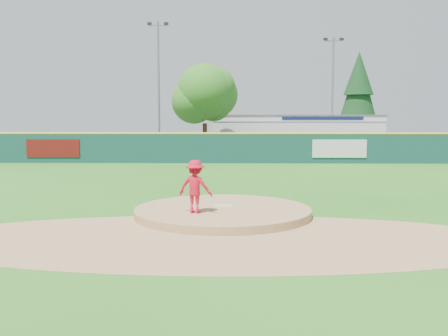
{
  "coord_description": "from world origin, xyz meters",
  "views": [
    {
      "loc": [
        0.34,
        -15.35,
        3.06
      ],
      "look_at": [
        0.0,
        2.0,
        1.3
      ],
      "focal_mm": 40.0,
      "sensor_mm": 36.0,
      "label": 1
    }
  ],
  "objects_px": {
    "pitcher": "(195,187)",
    "van": "(218,145)",
    "pool_building_grp": "(294,132)",
    "light_pole_right": "(332,89)",
    "deciduous_tree": "(205,99)",
    "playground_slide": "(44,147)",
    "light_pole_left": "(159,82)",
    "conifer_tree": "(358,93)"
  },
  "relations": [
    {
      "from": "conifer_tree",
      "to": "van",
      "type": "bearing_deg",
      "value": -144.15
    },
    {
      "from": "light_pole_right",
      "to": "light_pole_left",
      "type": "bearing_deg",
      "value": -172.41
    },
    {
      "from": "conifer_tree",
      "to": "light_pole_left",
      "type": "bearing_deg",
      "value": -154.65
    },
    {
      "from": "playground_slide",
      "to": "van",
      "type": "bearing_deg",
      "value": 12.67
    },
    {
      "from": "pitcher",
      "to": "conifer_tree",
      "type": "distance_m",
      "value": 39.58
    },
    {
      "from": "pool_building_grp",
      "to": "playground_slide",
      "type": "bearing_deg",
      "value": -155.96
    },
    {
      "from": "van",
      "to": "light_pole_right",
      "type": "height_order",
      "value": "light_pole_right"
    },
    {
      "from": "pitcher",
      "to": "light_pole_right",
      "type": "xyz_separation_m",
      "value": [
        9.79,
        29.82,
        4.51
      ]
    },
    {
      "from": "van",
      "to": "deciduous_tree",
      "type": "distance_m",
      "value": 4.03
    },
    {
      "from": "playground_slide",
      "to": "conifer_tree",
      "type": "bearing_deg",
      "value": 25.56
    },
    {
      "from": "van",
      "to": "pool_building_grp",
      "type": "height_order",
      "value": "pool_building_grp"
    },
    {
      "from": "conifer_tree",
      "to": "pool_building_grp",
      "type": "bearing_deg",
      "value": -150.22
    },
    {
      "from": "pitcher",
      "to": "light_pole_left",
      "type": "height_order",
      "value": "light_pole_left"
    },
    {
      "from": "deciduous_tree",
      "to": "van",
      "type": "bearing_deg",
      "value": 41.22
    },
    {
      "from": "pitcher",
      "to": "conifer_tree",
      "type": "bearing_deg",
      "value": -95.64
    },
    {
      "from": "van",
      "to": "playground_slide",
      "type": "height_order",
      "value": "playground_slide"
    },
    {
      "from": "van",
      "to": "light_pole_right",
      "type": "relative_size",
      "value": 0.55
    },
    {
      "from": "pool_building_grp",
      "to": "light_pole_left",
      "type": "xyz_separation_m",
      "value": [
        -12.0,
        -4.99,
        4.39
      ]
    },
    {
      "from": "pool_building_grp",
      "to": "light_pole_left",
      "type": "distance_m",
      "value": 13.72
    },
    {
      "from": "pool_building_grp",
      "to": "light_pole_right",
      "type": "relative_size",
      "value": 1.52
    },
    {
      "from": "light_pole_left",
      "to": "light_pole_right",
      "type": "height_order",
      "value": "light_pole_left"
    },
    {
      "from": "van",
      "to": "pitcher",
      "type": "bearing_deg",
      "value": -168.74
    },
    {
      "from": "playground_slide",
      "to": "light_pole_right",
      "type": "xyz_separation_m",
      "value": [
        23.36,
        6.09,
        4.74
      ]
    },
    {
      "from": "light_pole_left",
      "to": "deciduous_tree",
      "type": "bearing_deg",
      "value": -26.57
    },
    {
      "from": "pitcher",
      "to": "light_pole_right",
      "type": "height_order",
      "value": "light_pole_right"
    },
    {
      "from": "pitcher",
      "to": "van",
      "type": "distance_m",
      "value": 26.76
    },
    {
      "from": "pool_building_grp",
      "to": "pitcher",
      "type": "bearing_deg",
      "value": -101.69
    },
    {
      "from": "pool_building_grp",
      "to": "playground_slide",
      "type": "xyz_separation_m",
      "value": [
        -20.36,
        -9.08,
        -0.86
      ]
    },
    {
      "from": "van",
      "to": "pool_building_grp",
      "type": "relative_size",
      "value": 0.36
    },
    {
      "from": "pitcher",
      "to": "van",
      "type": "height_order",
      "value": "pitcher"
    },
    {
      "from": "pool_building_grp",
      "to": "light_pole_right",
      "type": "distance_m",
      "value": 5.75
    },
    {
      "from": "light_pole_right",
      "to": "deciduous_tree",
      "type": "bearing_deg",
      "value": -160.02
    },
    {
      "from": "van",
      "to": "deciduous_tree",
      "type": "bearing_deg",
      "value": 142.17
    },
    {
      "from": "deciduous_tree",
      "to": "light_pole_left",
      "type": "xyz_separation_m",
      "value": [
        -4.0,
        2.0,
        1.5
      ]
    },
    {
      "from": "van",
      "to": "light_pole_left",
      "type": "height_order",
      "value": "light_pole_left"
    },
    {
      "from": "light_pole_right",
      "to": "playground_slide",
      "type": "bearing_deg",
      "value": -165.4
    },
    {
      "from": "pitcher",
      "to": "deciduous_tree",
      "type": "xyz_separation_m",
      "value": [
        -1.21,
        25.82,
        3.52
      ]
    },
    {
      "from": "pitcher",
      "to": "van",
      "type": "relative_size",
      "value": 0.29
    },
    {
      "from": "van",
      "to": "conifer_tree",
      "type": "xyz_separation_m",
      "value": [
        13.94,
        10.07,
        4.76
      ]
    },
    {
      "from": "pool_building_grp",
      "to": "deciduous_tree",
      "type": "relative_size",
      "value": 2.07
    },
    {
      "from": "van",
      "to": "pool_building_grp",
      "type": "bearing_deg",
      "value": -37.9
    },
    {
      "from": "light_pole_left",
      "to": "pitcher",
      "type": "bearing_deg",
      "value": -79.4
    }
  ]
}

